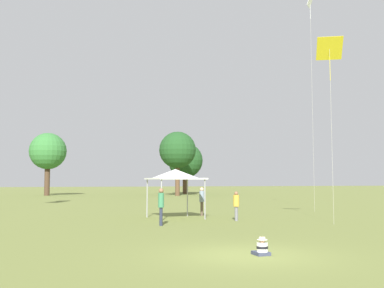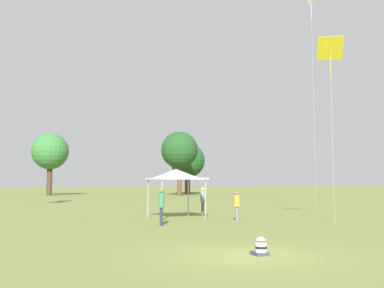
{
  "view_description": "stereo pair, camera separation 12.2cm",
  "coord_description": "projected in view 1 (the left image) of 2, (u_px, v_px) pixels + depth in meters",
  "views": [
    {
      "loc": [
        -5.19,
        -12.48,
        2.2
      ],
      "look_at": [
        0.14,
        6.28,
        3.79
      ],
      "focal_mm": 42.0,
      "sensor_mm": 36.0,
      "label": 1
    },
    {
      "loc": [
        -5.08,
        -12.51,
        2.2
      ],
      "look_at": [
        0.14,
        6.28,
        3.79
      ],
      "focal_mm": 42.0,
      "sensor_mm": 36.0,
      "label": 2
    }
  ],
  "objects": [
    {
      "name": "ground_plane",
      "position": [
        246.0,
        255.0,
        13.2
      ],
      "size": [
        300.0,
        300.0,
        0.0
      ],
      "primitive_type": "plane",
      "color": "olive"
    },
    {
      "name": "seated_toddler",
      "position": [
        262.0,
        248.0,
        13.24
      ],
      "size": [
        0.44,
        0.53,
        0.54
      ],
      "rotation": [
        0.0,
        0.0,
        0.05
      ],
      "color": "#383D56",
      "rests_on": "ground"
    },
    {
      "name": "person_standing_0",
      "position": [
        161.0,
        203.0,
        21.89
      ],
      "size": [
        0.37,
        0.37,
        1.82
      ],
      "rotation": [
        0.0,
        0.0,
        5.9
      ],
      "color": "#282D42",
      "rests_on": "ground"
    },
    {
      "name": "person_standing_1",
      "position": [
        202.0,
        198.0,
        28.03
      ],
      "size": [
        0.42,
        0.42,
        1.77
      ],
      "rotation": [
        0.0,
        0.0,
        4.24
      ],
      "color": "brown",
      "rests_on": "ground"
    },
    {
      "name": "person_standing_2",
      "position": [
        236.0,
        203.0,
        24.5
      ],
      "size": [
        0.45,
        0.45,
        1.6
      ],
      "rotation": [
        0.0,
        0.0,
        0.93
      ],
      "color": "slate",
      "rests_on": "ground"
    },
    {
      "name": "canopy_tent",
      "position": [
        175.0,
        175.0,
        26.29
      ],
      "size": [
        3.24,
        3.24,
        2.86
      ],
      "rotation": [
        0.0,
        0.0,
        0.12
      ],
      "color": "white",
      "rests_on": "ground"
    },
    {
      "name": "kite_0",
      "position": [
        310.0,
        14.0,
        32.71
      ],
      "size": [
        0.78,
        0.8,
        15.66
      ],
      "rotation": [
        0.0,
        0.0,
        3.17
      ],
      "color": "white",
      "rests_on": "ground"
    },
    {
      "name": "kite_4",
      "position": [
        330.0,
        51.0,
        23.21
      ],
      "size": [
        1.54,
        1.34,
        9.52
      ],
      "rotation": [
        0.0,
        0.0,
        1.92
      ],
      "color": "yellow",
      "rests_on": "ground"
    },
    {
      "name": "distant_tree_0",
      "position": [
        185.0,
        161.0,
        74.39
      ],
      "size": [
        5.76,
        5.76,
        8.4
      ],
      "color": "brown",
      "rests_on": "ground"
    },
    {
      "name": "distant_tree_1",
      "position": [
        48.0,
        152.0,
        65.97
      ],
      "size": [
        5.36,
        5.36,
        9.19
      ],
      "color": "#473323",
      "rests_on": "ground"
    },
    {
      "name": "distant_tree_2",
      "position": [
        178.0,
        150.0,
        65.14
      ],
      "size": [
        5.34,
        5.34,
        9.3
      ],
      "color": "brown",
      "rests_on": "ground"
    }
  ]
}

